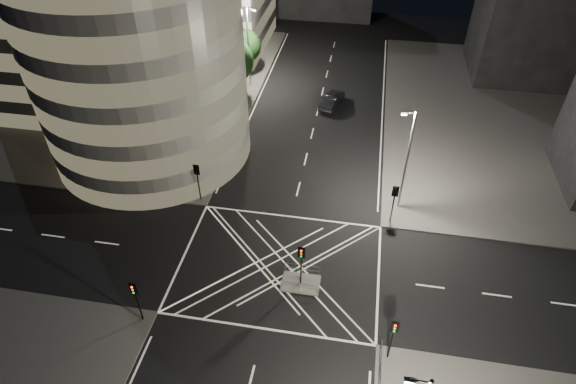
% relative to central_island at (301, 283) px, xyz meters
% --- Properties ---
extents(ground, '(120.00, 120.00, 0.00)m').
position_rel_central_island_xyz_m(ground, '(-2.00, 1.50, -0.07)').
color(ground, black).
rests_on(ground, ground).
extents(sidewalk_far_left, '(42.00, 42.00, 0.15)m').
position_rel_central_island_xyz_m(sidewalk_far_left, '(-31.00, 28.50, 0.00)').
color(sidewalk_far_left, '#575452').
rests_on(sidewalk_far_left, ground).
extents(sidewalk_far_right, '(42.00, 42.00, 0.15)m').
position_rel_central_island_xyz_m(sidewalk_far_right, '(27.00, 28.50, 0.00)').
color(sidewalk_far_right, '#575452').
rests_on(sidewalk_far_right, ground).
extents(central_island, '(3.00, 2.00, 0.15)m').
position_rel_central_island_xyz_m(central_island, '(0.00, 0.00, 0.00)').
color(central_island, slate).
rests_on(central_island, ground).
extents(office_tower_curved, '(30.00, 29.00, 27.20)m').
position_rel_central_island_xyz_m(office_tower_curved, '(-22.74, 20.24, 12.58)').
color(office_tower_curved, gray).
rests_on(office_tower_curved, sidewalk_far_left).
extents(building_right_far, '(14.00, 12.00, 15.00)m').
position_rel_central_island_xyz_m(building_right_far, '(24.00, 41.50, 7.58)').
color(building_right_far, black).
rests_on(building_right_far, sidewalk_far_right).
extents(tree_a, '(3.75, 3.75, 6.69)m').
position_rel_central_island_xyz_m(tree_a, '(-12.50, 10.50, 4.59)').
color(tree_a, black).
rests_on(tree_a, sidewalk_far_left).
extents(tree_b, '(5.04, 5.04, 7.87)m').
position_rel_central_island_xyz_m(tree_b, '(-12.50, 16.50, 5.04)').
color(tree_b, black).
rests_on(tree_b, sidewalk_far_left).
extents(tree_c, '(4.67, 4.67, 6.94)m').
position_rel_central_island_xyz_m(tree_c, '(-12.50, 22.50, 4.33)').
color(tree_c, black).
rests_on(tree_c, sidewalk_far_left).
extents(tree_d, '(4.50, 4.50, 7.13)m').
position_rel_central_island_xyz_m(tree_d, '(-12.50, 28.50, 4.60)').
color(tree_d, black).
rests_on(tree_d, sidewalk_far_left).
extents(tree_e, '(3.69, 3.69, 6.02)m').
position_rel_central_island_xyz_m(tree_e, '(-12.50, 34.50, 3.96)').
color(tree_e, black).
rests_on(tree_e, sidewalk_far_left).
extents(traffic_signal_fl, '(0.55, 0.22, 4.00)m').
position_rel_central_island_xyz_m(traffic_signal_fl, '(-10.80, 8.30, 2.84)').
color(traffic_signal_fl, black).
rests_on(traffic_signal_fl, sidewalk_far_left).
extents(traffic_signal_nl, '(0.55, 0.22, 4.00)m').
position_rel_central_island_xyz_m(traffic_signal_nl, '(-10.80, -5.30, 2.84)').
color(traffic_signal_nl, black).
rests_on(traffic_signal_nl, sidewalk_near_left).
extents(traffic_signal_fr, '(0.55, 0.22, 4.00)m').
position_rel_central_island_xyz_m(traffic_signal_fr, '(6.80, 8.30, 2.84)').
color(traffic_signal_fr, black).
rests_on(traffic_signal_fr, sidewalk_far_right).
extents(traffic_signal_nr, '(0.55, 0.22, 4.00)m').
position_rel_central_island_xyz_m(traffic_signal_nr, '(6.80, -5.30, 2.84)').
color(traffic_signal_nr, black).
rests_on(traffic_signal_nr, sidewalk_near_right).
extents(traffic_signal_island, '(0.55, 0.22, 4.00)m').
position_rel_central_island_xyz_m(traffic_signal_island, '(0.00, 0.00, 2.84)').
color(traffic_signal_island, black).
rests_on(traffic_signal_island, central_island).
extents(street_lamp_left_near, '(1.25, 0.25, 10.00)m').
position_rel_central_island_xyz_m(street_lamp_left_near, '(-11.44, 13.50, 5.47)').
color(street_lamp_left_near, slate).
rests_on(street_lamp_left_near, sidewalk_far_left).
extents(street_lamp_left_far, '(1.25, 0.25, 10.00)m').
position_rel_central_island_xyz_m(street_lamp_left_far, '(-11.44, 31.50, 5.47)').
color(street_lamp_left_far, slate).
rests_on(street_lamp_left_far, sidewalk_far_left).
extents(street_lamp_right_far, '(1.25, 0.25, 10.00)m').
position_rel_central_island_xyz_m(street_lamp_right_far, '(7.44, 10.50, 5.47)').
color(street_lamp_right_far, slate).
rests_on(street_lamp_right_far, sidewalk_far_right).
extents(railing_island_south, '(2.80, 0.06, 1.10)m').
position_rel_central_island_xyz_m(railing_island_south, '(0.00, -0.90, 0.62)').
color(railing_island_south, slate).
rests_on(railing_island_south, central_island).
extents(railing_island_north, '(2.80, 0.06, 1.10)m').
position_rel_central_island_xyz_m(railing_island_north, '(0.00, 0.90, 0.62)').
color(railing_island_north, slate).
rests_on(railing_island_north, central_island).
extents(sedan, '(2.91, 5.25, 1.64)m').
position_rel_central_island_xyz_m(sedan, '(-0.50, 28.01, 0.74)').
color(sedan, black).
rests_on(sedan, ground).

